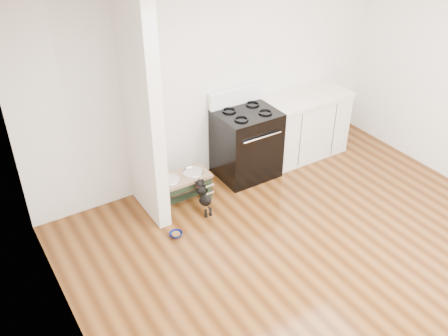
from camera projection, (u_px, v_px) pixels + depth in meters
ground at (342, 278)px, 5.13m from camera, size 5.00×5.00×0.00m
room_shell at (366, 140)px, 4.25m from camera, size 5.00×5.00×5.00m
partition_wall at (142, 109)px, 5.38m from camera, size 0.15×0.80×2.70m
oven_range at (246, 142)px, 6.52m from camera, size 0.76×0.69×1.14m
cabinet_run at (303, 125)px, 6.99m from camera, size 1.24×0.64×0.91m
dog_feeder at (182, 184)px, 6.09m from camera, size 0.69×0.37×0.39m
puppy at (204, 196)px, 5.94m from camera, size 0.12×0.35×0.42m
floor_bowl at (176, 234)px, 5.66m from camera, size 0.19×0.19×0.05m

